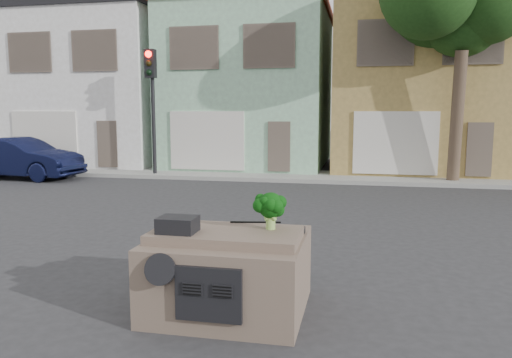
% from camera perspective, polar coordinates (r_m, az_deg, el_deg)
% --- Properties ---
extents(ground_plane, '(120.00, 120.00, 0.00)m').
position_cam_1_polar(ground_plane, '(9.74, 1.56, -8.05)').
color(ground_plane, '#303033').
rests_on(ground_plane, ground).
extents(sidewalk, '(40.00, 3.00, 0.15)m').
position_cam_1_polar(sidewalk, '(19.96, 7.00, 0.28)').
color(sidewalk, gray).
rests_on(sidewalk, ground).
extents(townhouse_white, '(7.20, 8.20, 7.55)m').
position_cam_1_polar(townhouse_white, '(26.92, -16.42, 9.83)').
color(townhouse_white, white).
rests_on(townhouse_white, ground).
extents(townhouse_mint, '(7.20, 8.20, 7.55)m').
position_cam_1_polar(townhouse_mint, '(24.31, -0.39, 10.40)').
color(townhouse_mint, '#95C7A2').
rests_on(townhouse_mint, ground).
extents(townhouse_tan, '(7.20, 8.20, 7.55)m').
position_cam_1_polar(townhouse_tan, '(23.86, 17.78, 10.09)').
color(townhouse_tan, '#A08446').
rests_on(townhouse_tan, ground).
extents(navy_sedan, '(5.01, 1.97, 1.62)m').
position_cam_1_polar(navy_sedan, '(21.87, -25.23, 0.04)').
color(navy_sedan, black).
rests_on(navy_sedan, ground).
extents(traffic_signal, '(0.40, 0.40, 5.10)m').
position_cam_1_polar(traffic_signal, '(20.43, -11.76, 7.31)').
color(traffic_signal, black).
rests_on(traffic_signal, ground).
extents(tree_near, '(4.40, 4.00, 8.50)m').
position_cam_1_polar(tree_near, '(19.38, 22.26, 11.92)').
color(tree_near, '#193912').
rests_on(tree_near, ground).
extents(car_dashboard, '(2.00, 1.80, 1.12)m').
position_cam_1_polar(car_dashboard, '(6.78, -3.08, -10.25)').
color(car_dashboard, brown).
rests_on(car_dashboard, ground).
extents(instrument_hump, '(0.48, 0.38, 0.20)m').
position_cam_1_polar(instrument_hump, '(6.46, -8.93, -5.17)').
color(instrument_hump, black).
rests_on(instrument_hump, car_dashboard).
extents(wiper_arm, '(0.69, 0.15, 0.02)m').
position_cam_1_polar(wiper_arm, '(6.92, -0.05, -4.96)').
color(wiper_arm, black).
rests_on(wiper_arm, car_dashboard).
extents(broccoli, '(0.43, 0.43, 0.50)m').
position_cam_1_polar(broccoli, '(6.52, 1.68, -3.61)').
color(broccoli, black).
rests_on(broccoli, car_dashboard).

